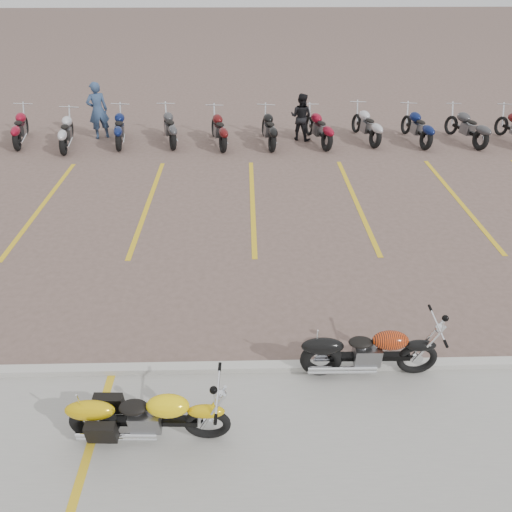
{
  "coord_description": "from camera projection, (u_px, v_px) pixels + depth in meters",
  "views": [
    {
      "loc": [
        -0.18,
        -7.69,
        5.72
      ],
      "look_at": [
        0.0,
        0.19,
        0.75
      ],
      "focal_mm": 35.0,
      "sensor_mm": 36.0,
      "label": 1
    }
  ],
  "objects": [
    {
      "name": "ground",
      "position": [
        256.0,
        294.0,
        9.56
      ],
      "size": [
        100.0,
        100.0,
        0.0
      ],
      "primitive_type": "plane",
      "color": "#6E564E",
      "rests_on": "ground"
    },
    {
      "name": "flame_cruiser",
      "position": [
        366.0,
        353.0,
        7.58
      ],
      "size": [
        2.1,
        0.31,
        0.87
      ],
      "rotation": [
        0.06,
        0.0,
        -0.01
      ],
      "color": "black",
      "rests_on": "ground"
    },
    {
      "name": "person_a",
      "position": [
        98.0,
        111.0,
        16.72
      ],
      "size": [
        0.82,
        0.72,
        1.88
      ],
      "primitive_type": "imported",
      "rotation": [
        0.0,
        0.0,
        3.63
      ],
      "color": "navy",
      "rests_on": "ground"
    },
    {
      "name": "person_b",
      "position": [
        301.0,
        117.0,
        16.67
      ],
      "size": [
        0.94,
        0.86,
        1.55
      ],
      "primitive_type": "imported",
      "rotation": [
        0.0,
        0.0,
        2.67
      ],
      "color": "black",
      "rests_on": "ground"
    },
    {
      "name": "yellow_cruiser",
      "position": [
        146.0,
        415.0,
        6.57
      ],
      "size": [
        2.15,
        0.33,
        0.88
      ],
      "rotation": [
        0.14,
        0.0,
        -0.03
      ],
      "color": "black",
      "rests_on": "ground"
    },
    {
      "name": "bg_bike_row",
      "position": [
        292.0,
        126.0,
        16.53
      ],
      "size": [
        22.48,
        2.09,
        1.1
      ],
      "color": "black",
      "rests_on": "ground"
    },
    {
      "name": "parking_stripes",
      "position": [
        253.0,
        202.0,
        12.94
      ],
      "size": [
        38.0,
        5.5,
        0.01
      ],
      "primitive_type": null,
      "color": "gold",
      "rests_on": "ground"
    },
    {
      "name": "curb",
      "position": [
        259.0,
        367.0,
        7.84
      ],
      "size": [
        60.0,
        0.18,
        0.12
      ],
      "primitive_type": "cube",
      "color": "#ADAAA3",
      "rests_on": "ground"
    }
  ]
}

